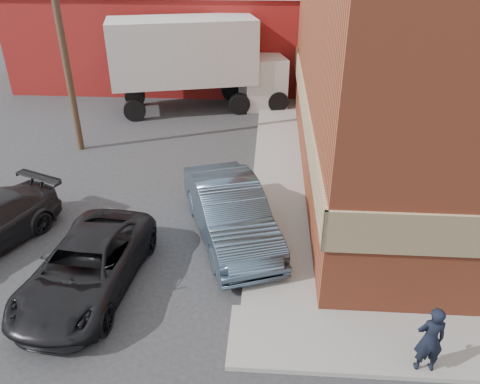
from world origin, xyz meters
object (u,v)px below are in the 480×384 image
(warehouse, at_px, (167,31))
(utility_pole, at_px, (60,29))
(sedan, at_px, (230,212))
(box_truck, at_px, (201,58))
(suv_a, at_px, (87,267))
(man, at_px, (430,339))

(warehouse, bearing_deg, utility_pole, -97.77)
(sedan, bearing_deg, box_truck, 81.80)
(suv_a, height_order, box_truck, box_truck)
(utility_pole, xyz_separation_m, box_truck, (4.33, 5.42, -2.21))
(suv_a, bearing_deg, box_truck, 91.46)
(warehouse, xyz_separation_m, man, (9.46, -21.55, -1.91))
(sedan, bearing_deg, suv_a, -162.81)
(suv_a, bearing_deg, sedan, 42.35)
(suv_a, bearing_deg, man, -9.96)
(utility_pole, height_order, box_truck, utility_pole)
(man, bearing_deg, warehouse, -68.34)
(man, xyz_separation_m, suv_a, (-7.55, 2.05, -0.24))
(man, distance_m, suv_a, 7.82)
(box_truck, bearing_deg, warehouse, 102.12)
(sedan, relative_size, box_truck, 0.55)
(warehouse, height_order, man, warehouse)
(utility_pole, relative_size, box_truck, 0.97)
(man, distance_m, sedan, 6.22)
(man, distance_m, box_truck, 17.37)
(utility_pole, xyz_separation_m, man, (10.96, -10.55, -3.85))
(utility_pole, relative_size, sedan, 1.76)
(warehouse, relative_size, suv_a, 3.42)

